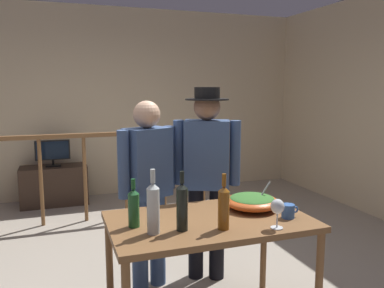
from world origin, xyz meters
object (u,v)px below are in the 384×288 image
at_px(tv_console, 54,185).
at_px(wine_bottle_clear, 153,207).
at_px(stair_railing, 86,164).
at_px(wine_glass, 277,208).
at_px(person_standing_right, 207,168).
at_px(person_standing_left, 148,182).
at_px(wine_bottle_amber, 224,207).
at_px(flat_screen_tv, 53,151).
at_px(wine_bottle_dark, 183,206).
at_px(mug_blue, 288,211).
at_px(serving_table, 209,230).
at_px(salad_bowl, 252,201).
at_px(wine_bottle_green, 134,207).

height_order(tv_console, wine_bottle_clear, wine_bottle_clear).
distance_m(stair_railing, tv_console, 1.03).
relative_size(wine_glass, person_standing_right, 0.11).
xyz_separation_m(stair_railing, person_standing_right, (0.86, -1.85, 0.26)).
relative_size(person_standing_left, person_standing_right, 0.94).
bearing_deg(wine_bottle_amber, flat_screen_tv, 105.65).
bearing_deg(stair_railing, wine_bottle_dark, -82.16).
bearing_deg(mug_blue, serving_table, 162.26).
bearing_deg(salad_bowl, person_standing_right, 100.45).
bearing_deg(salad_bowl, wine_bottle_amber, -139.46).
xyz_separation_m(stair_railing, wine_glass, (0.93, -2.85, 0.21)).
relative_size(flat_screen_tv, salad_bowl, 1.20).
bearing_deg(wine_bottle_amber, tv_console, 105.52).
relative_size(wine_bottle_amber, wine_bottle_green, 1.14).
bearing_deg(mug_blue, flat_screen_tv, 112.89).
bearing_deg(wine_bottle_dark, tv_console, 102.09).
distance_m(stair_railing, mug_blue, 2.92).
bearing_deg(stair_railing, person_standing_right, -65.13).
height_order(salad_bowl, person_standing_right, person_standing_right).
xyz_separation_m(wine_glass, wine_bottle_clear, (-0.73, 0.17, 0.03)).
distance_m(tv_console, mug_blue, 3.89).
relative_size(wine_bottle_dark, person_standing_right, 0.22).
xyz_separation_m(serving_table, wine_bottle_dark, (-0.23, -0.14, 0.23)).
bearing_deg(person_standing_left, salad_bowl, 112.40).
distance_m(serving_table, wine_bottle_green, 0.54).
xyz_separation_m(wine_glass, wine_bottle_amber, (-0.31, 0.10, 0.01)).
relative_size(salad_bowl, wine_bottle_amber, 1.11).
height_order(flat_screen_tv, serving_table, flat_screen_tv).
bearing_deg(person_standing_left, wine_bottle_green, 46.94).
relative_size(serving_table, wine_glass, 7.09).
bearing_deg(salad_bowl, person_standing_left, 135.77).
height_order(tv_console, wine_bottle_green, wine_bottle_green).
bearing_deg(wine_glass, wine_bottle_green, 158.88).
height_order(salad_bowl, wine_bottle_green, wine_bottle_green).
relative_size(wine_bottle_dark, mug_blue, 3.01).
height_order(wine_bottle_dark, wine_bottle_green, wine_bottle_dark).
bearing_deg(wine_glass, wine_bottle_clear, 167.00).
bearing_deg(wine_bottle_amber, wine_bottle_dark, 165.44).
xyz_separation_m(tv_console, salad_bowl, (1.35, -3.30, 0.57)).
bearing_deg(salad_bowl, flat_screen_tv, 112.52).
distance_m(salad_bowl, wine_bottle_clear, 0.82).
distance_m(flat_screen_tv, wine_glass, 3.90).
bearing_deg(person_standing_left, stair_railing, -102.66).
height_order(flat_screen_tv, wine_bottle_green, wine_bottle_green).
relative_size(wine_glass, mug_blue, 1.53).
height_order(wine_glass, wine_bottle_dark, wine_bottle_dark).
bearing_deg(serving_table, wine_glass, -43.11).
bearing_deg(tv_console, salad_bowl, -67.67).
relative_size(wine_glass, wine_bottle_amber, 0.54).
xyz_separation_m(wine_bottle_dark, wine_bottle_amber, (0.24, -0.06, -0.01)).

